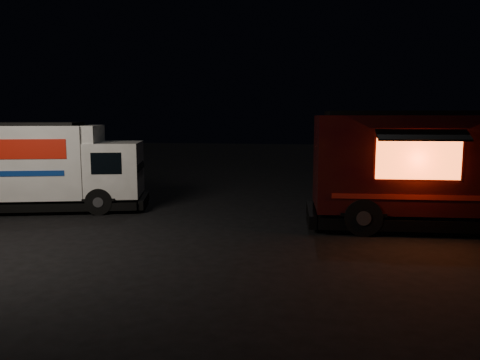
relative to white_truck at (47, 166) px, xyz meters
name	(u,v)px	position (x,y,z in m)	size (l,w,h in m)	color
ground	(152,229)	(4.23, -1.91, -1.42)	(80.00, 80.00, 0.00)	black
white_truck	(47,166)	(0.00, 0.00, 0.00)	(6.27, 2.14, 2.84)	white
red_truck	(435,170)	(11.77, -0.43, 0.16)	(6.80, 2.50, 3.17)	#3C100A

